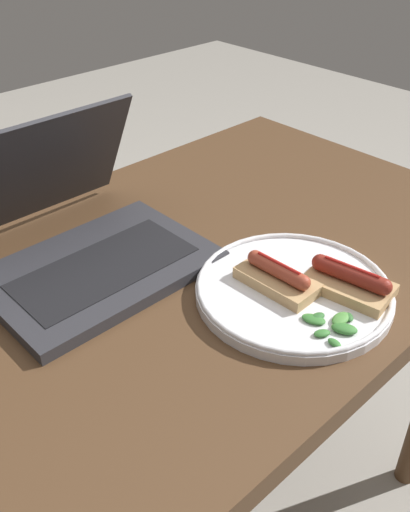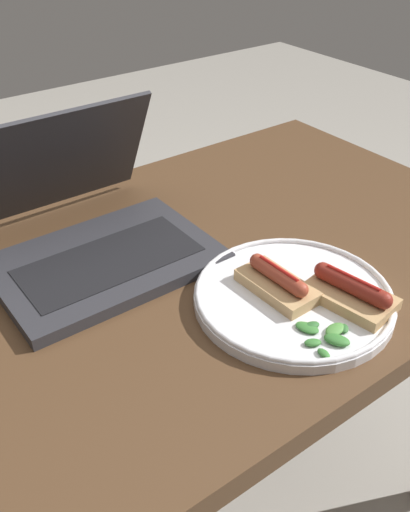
% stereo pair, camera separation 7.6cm
% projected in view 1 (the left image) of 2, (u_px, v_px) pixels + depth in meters
% --- Properties ---
extents(desk, '(1.02, 0.65, 0.72)m').
position_uv_depth(desk, '(194.00, 302.00, 0.91)').
color(desk, '#4C331E').
rests_on(desk, ground_plane).
extents(laptop, '(0.31, 0.31, 0.20)m').
position_uv_depth(laptop, '(80.00, 239.00, 0.83)').
color(laptop, '#2D2D33').
rests_on(laptop, desk).
extents(plate, '(0.27, 0.27, 0.02)m').
position_uv_depth(plate, '(294.00, 290.00, 0.78)').
color(plate, silver).
rests_on(plate, desk).
extents(sausage_toast_left, '(0.06, 0.11, 0.04)m').
position_uv_depth(sausage_toast_left, '(278.00, 277.00, 0.77)').
color(sausage_toast_left, tan).
rests_on(sausage_toast_left, plate).
extents(sausage_toast_middle, '(0.08, 0.12, 0.04)m').
position_uv_depth(sausage_toast_middle, '(350.00, 281.00, 0.76)').
color(sausage_toast_middle, tan).
rests_on(sausage_toast_middle, plate).
extents(salad_pile, '(0.07, 0.07, 0.01)m').
position_uv_depth(salad_pile, '(333.00, 324.00, 0.71)').
color(salad_pile, '#709E4C').
rests_on(salad_pile, plate).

